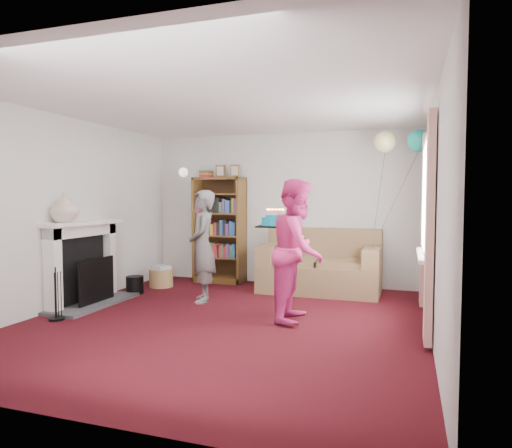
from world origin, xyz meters
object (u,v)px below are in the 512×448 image
(sofa, at_px, (321,268))
(birthday_cake, at_px, (275,222))
(bookcase, at_px, (220,231))
(person_striped, at_px, (202,246))
(person_magenta, at_px, (298,250))

(sofa, height_order, birthday_cake, birthday_cake)
(bookcase, distance_m, person_striped, 1.51)
(sofa, xyz_separation_m, person_magenta, (0.04, -1.72, 0.48))
(sofa, height_order, person_magenta, person_magenta)
(sofa, xyz_separation_m, person_striped, (-1.42, -1.23, 0.42))
(person_striped, relative_size, person_magenta, 0.93)
(bookcase, bearing_deg, person_magenta, -47.01)
(bookcase, relative_size, birthday_cake, 4.98)
(bookcase, xyz_separation_m, sofa, (1.77, -0.23, -0.52))
(sofa, distance_m, person_striped, 1.93)
(bookcase, height_order, sofa, bookcase)
(person_striped, relative_size, birthday_cake, 3.87)
(bookcase, xyz_separation_m, birthday_cake, (1.51, -1.83, 0.27))
(birthday_cake, bearing_deg, bookcase, 129.39)
(birthday_cake, bearing_deg, sofa, 80.49)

